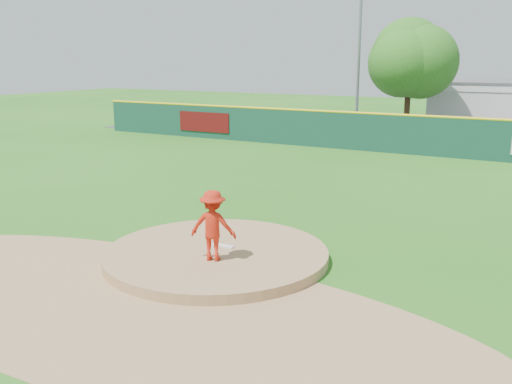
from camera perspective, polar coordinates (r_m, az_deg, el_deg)
The scene contains 12 objects.
ground at distance 14.18m, azimuth -3.98°, elevation -6.75°, with size 120.00×120.00×0.00m, color #286B19.
pitchers_mound at distance 14.18m, azimuth -3.98°, elevation -6.75°, with size 5.50×5.50×0.50m, color #9E774C.
pitching_rubber at distance 14.33m, azimuth -3.34°, elevation -5.38°, with size 0.60×0.15×0.04m, color white.
infield_dirt_arc at distance 11.97m, azimuth -12.01°, elevation -10.89°, with size 15.40×15.40×0.01m, color #9E774C.
parking_lot at distance 39.12m, azimuth 18.31°, elevation 5.50°, with size 44.00×16.00×0.02m, color #38383A.
pitcher at distance 13.19m, azimuth -4.32°, elevation -3.36°, with size 1.07×0.62×1.66m, color red.
van at distance 33.11m, azimuth 20.85°, elevation 5.35°, with size 2.51×5.45×1.51m, color silver.
fence_banners at distance 31.06m, azimuth 9.67°, elevation 5.97°, with size 22.85×0.04×1.20m.
playground_slide at distance 38.83m, azimuth -1.93°, elevation 7.24°, with size 0.97×2.74×1.51m.
outfield_fence at distance 30.26m, azimuth 15.06°, elevation 5.69°, with size 40.00×0.14×2.07m.
deciduous_tree at distance 37.31m, azimuth 15.12°, elevation 12.38°, with size 5.60×5.60×7.36m.
light_pole_left at distance 40.40m, azimuth 10.32°, elevation 14.78°, with size 1.75×0.25×11.00m.
Camera 1 is at (7.35, -11.11, 4.85)m, focal length 40.00 mm.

